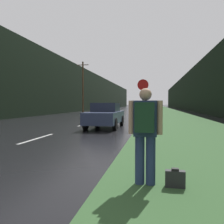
% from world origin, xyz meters
% --- Properties ---
extents(grass_verge, '(6.00, 240.00, 0.02)m').
position_xyz_m(grass_verge, '(6.89, 40.00, 0.01)').
color(grass_verge, '#33562D').
rests_on(grass_verge, ground_plane).
extents(lane_stripe_b, '(0.12, 3.00, 0.01)m').
position_xyz_m(lane_stripe_b, '(0.00, 8.11, 0.00)').
color(lane_stripe_b, silver).
rests_on(lane_stripe_b, ground_plane).
extents(lane_stripe_c, '(0.12, 3.00, 0.01)m').
position_xyz_m(lane_stripe_c, '(0.00, 15.11, 0.00)').
color(lane_stripe_c, silver).
rests_on(lane_stripe_c, ground_plane).
extents(lane_stripe_d, '(0.12, 3.00, 0.01)m').
position_xyz_m(lane_stripe_d, '(0.00, 22.11, 0.00)').
color(lane_stripe_d, silver).
rests_on(lane_stripe_d, ground_plane).
extents(lane_stripe_e, '(0.12, 3.00, 0.01)m').
position_xyz_m(lane_stripe_e, '(0.00, 29.11, 0.00)').
color(lane_stripe_e, silver).
rests_on(lane_stripe_e, ground_plane).
extents(lane_stripe_f, '(0.12, 3.00, 0.01)m').
position_xyz_m(lane_stripe_f, '(0.00, 36.11, 0.00)').
color(lane_stripe_f, silver).
rests_on(lane_stripe_f, ground_plane).
extents(treeline_far_side, '(2.00, 140.00, 8.62)m').
position_xyz_m(treeline_far_side, '(-9.89, 50.00, 4.31)').
color(treeline_far_side, black).
rests_on(treeline_far_side, ground_plane).
extents(treeline_near_side, '(2.00, 140.00, 8.17)m').
position_xyz_m(treeline_near_side, '(12.89, 50.00, 4.08)').
color(treeline_near_side, black).
rests_on(treeline_near_side, ground_plane).
extents(utility_pole_far, '(1.80, 0.24, 7.98)m').
position_xyz_m(utility_pole_far, '(-5.98, 34.32, 4.12)').
color(utility_pole_far, '#4C3823').
rests_on(utility_pole_far, ground_plane).
extents(stop_sign, '(0.65, 0.07, 2.92)m').
position_xyz_m(stop_sign, '(4.26, 12.85, 1.77)').
color(stop_sign, slate).
rests_on(stop_sign, ground_plane).
extents(hitchhiker_with_backpack, '(0.61, 0.43, 1.77)m').
position_xyz_m(hitchhiker_with_backpack, '(4.75, 3.03, 1.02)').
color(hitchhiker_with_backpack, navy).
rests_on(hitchhiker_with_backpack, ground_plane).
extents(suitcase, '(0.35, 0.15, 0.36)m').
position_xyz_m(suitcase, '(5.28, 2.99, 0.16)').
color(suitcase, '#232326').
rests_on(suitcase, ground_plane).
extents(car_passing_near, '(1.88, 4.58, 1.53)m').
position_xyz_m(car_passing_near, '(1.94, 13.11, 0.77)').
color(car_passing_near, '#2D3856').
rests_on(car_passing_near, ground_plane).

